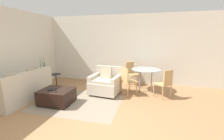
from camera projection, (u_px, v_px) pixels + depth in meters
The scene contains 16 objects.
ground_plane at pixel (98, 123), 3.26m from camera, with size 20.00×20.00×0.00m, color #A3754C.
wall_back at pixel (124, 49), 6.12m from camera, with size 12.00×0.06×2.75m.
wall_left at pixel (23, 51), 5.17m from camera, with size 0.06×12.00×2.75m.
area_rug at pixel (79, 102), 4.35m from camera, with size 2.39×1.83×0.01m.
couch at pixel (21, 90), 4.45m from camera, with size 0.95×1.79×0.90m.
armchair at pixel (106, 83), 4.98m from camera, with size 1.00×0.94×0.88m.
ottoman at pixel (57, 96), 4.21m from camera, with size 0.87×0.70×0.42m.
book_stack at pixel (52, 89), 4.16m from camera, with size 0.21×0.18×0.02m.
tv_remote_primary at pixel (56, 92), 3.99m from camera, with size 0.12×0.14×0.01m.
tv_remote_secondary at pixel (63, 90), 4.09m from camera, with size 0.07×0.15×0.01m.
potted_plant at pixel (45, 80), 5.76m from camera, with size 0.41×0.41×1.24m.
side_table at pixel (56, 78), 5.53m from camera, with size 0.37×0.37×0.53m.
dining_table at pixel (146, 72), 5.22m from camera, with size 1.02×1.02×0.77m.
dining_chair_near_left at pixel (127, 79), 4.84m from camera, with size 0.59×0.59×0.90m.
dining_chair_near_right at pixel (165, 82), 4.56m from camera, with size 0.59×0.59×0.90m.
dining_chair_far_left at pixel (131, 72), 5.95m from camera, with size 0.59×0.59×0.90m.
Camera 1 is at (1.02, -2.79, 1.81)m, focal length 24.00 mm.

